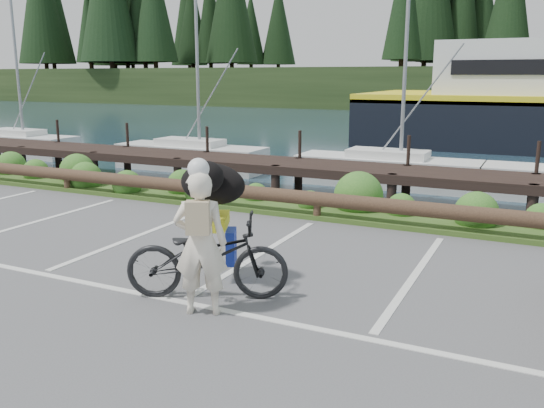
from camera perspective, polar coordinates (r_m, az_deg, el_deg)
The scene contains 7 objects.
ground at distance 8.23m, azimuth -7.38°, elevation -8.67°, with size 72.00×72.00×0.00m, color #4F4F51.
harbor_backdrop at distance 85.00m, azimuth 23.41°, elevation 9.61°, with size 170.00×160.00×30.00m.
vegetation_strip at distance 12.78m, azimuth 5.62°, elevation -0.66°, with size 34.00×1.60×0.10m, color #3D5B21.
log_rail at distance 12.16m, azimuth 4.48°, elevation -1.57°, with size 32.00×0.30×0.60m, color #443021, non-canonical shape.
bicycle at distance 7.84m, azimuth -6.46°, elevation -5.26°, with size 0.77×2.20×1.15m, color black.
cyclist at distance 7.25m, azimuth -7.09°, elevation -3.90°, with size 0.67×0.44×1.85m, color white.
dog at distance 8.30m, azimuth -5.93°, elevation 2.00°, with size 1.03×0.51×0.60m, color black.
Camera 1 is at (4.23, -6.40, 2.97)m, focal length 38.00 mm.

